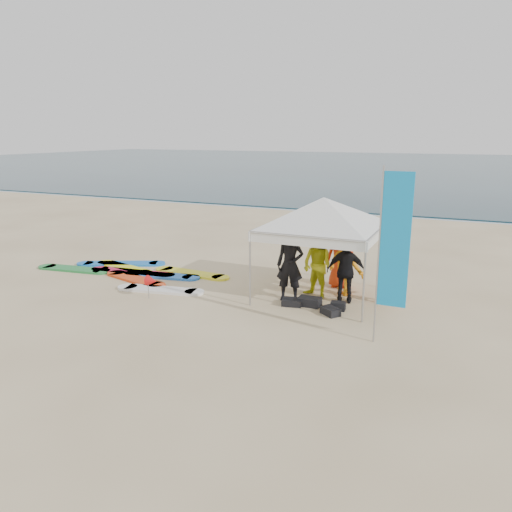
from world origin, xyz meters
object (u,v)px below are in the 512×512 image
at_px(person_orange_a, 346,263).
at_px(marker_pennant, 152,281).
at_px(person_black_b, 346,271).
at_px(surfboard_spread, 136,273).
at_px(feather_flag, 393,243).
at_px(person_yellow, 317,265).
at_px(canopy_tent, 324,198).
at_px(person_seated, 383,284).
at_px(person_black_a, 290,265).
at_px(person_orange_b, 341,258).

distance_m(person_orange_a, marker_pennant, 5.15).
relative_size(person_black_b, surfboard_spread, 0.29).
height_order(feather_flag, marker_pennant, feather_flag).
relative_size(person_yellow, person_black_b, 1.04).
relative_size(person_orange_a, feather_flag, 0.48).
height_order(person_yellow, canopy_tent, canopy_tent).
xyz_separation_m(person_yellow, person_seated, (1.68, 0.29, -0.38)).
relative_size(person_yellow, marker_pennant, 2.73).
distance_m(person_orange_a, surfboard_spread, 6.47).
xyz_separation_m(person_black_b, feather_flag, (1.44, -2.21, 1.31)).
relative_size(person_black_a, person_seated, 1.94).
distance_m(person_orange_a, person_seated, 1.12).
bearing_deg(marker_pennant, person_seated, 21.71).
height_order(person_black_a, person_orange_b, person_black_a).
height_order(person_black_b, person_orange_b, person_orange_b).
xyz_separation_m(person_yellow, person_orange_a, (0.64, 0.51, 0.01)).
height_order(person_yellow, feather_flag, feather_flag).
bearing_deg(person_orange_b, surfboard_spread, 8.15).
relative_size(person_black_b, person_seated, 1.71).
relative_size(feather_flag, surfboard_spread, 0.63).
xyz_separation_m(person_black_a, person_orange_a, (1.21, 1.02, -0.07)).
bearing_deg(person_black_a, marker_pennant, -167.71).
bearing_deg(person_black_b, person_yellow, -21.22).
bearing_deg(person_yellow, person_orange_b, 95.72).
bearing_deg(person_seated, canopy_tent, 108.92).
distance_m(person_black_b, surfboard_spread, 6.60).
xyz_separation_m(person_seated, marker_pennant, (-5.56, -2.21, 0.00)).
bearing_deg(person_seated, person_orange_b, 69.95).
bearing_deg(person_yellow, canopy_tent, 70.43).
relative_size(person_black_a, person_orange_b, 1.10).
bearing_deg(person_black_a, person_orange_a, 29.55).
relative_size(person_orange_a, person_seated, 1.79).
bearing_deg(person_orange_a, person_orange_b, -39.94).
bearing_deg(person_black_a, canopy_tent, 32.48).
bearing_deg(feather_flag, person_black_a, 147.16).
bearing_deg(surfboard_spread, person_yellow, 1.61).
height_order(person_orange_a, person_black_b, person_orange_a).
distance_m(person_yellow, canopy_tent, 1.78).
xyz_separation_m(person_black_a, feather_flag, (2.82, -1.82, 1.20)).
distance_m(person_yellow, surfboard_spread, 5.80).
bearing_deg(person_yellow, marker_pennant, -130.48).
height_order(person_black_a, person_orange_a, person_black_a).
bearing_deg(person_orange_b, canopy_tent, 71.98).
xyz_separation_m(feather_flag, marker_pennant, (-6.13, 0.41, -1.65)).
bearing_deg(canopy_tent, person_yellow, -132.74).
distance_m(person_yellow, person_orange_b, 1.18).
height_order(person_seated, feather_flag, feather_flag).
relative_size(person_seated, marker_pennant, 1.54).
bearing_deg(feather_flag, person_seated, 102.35).
bearing_deg(person_black_a, surfboard_spread, 165.37).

